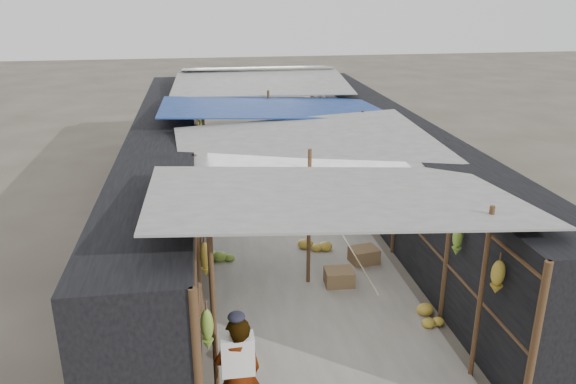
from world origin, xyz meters
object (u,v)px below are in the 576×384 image
shopper_blue (238,168)px  vendor_seated (291,160)px  black_basin (355,214)px  vendor_elderly (238,374)px  crate_near (339,278)px

shopper_blue → vendor_seated: 2.63m
black_basin → vendor_seated: (-0.94, 3.77, 0.29)m
black_basin → vendor_seated: vendor_seated is taller
vendor_elderly → vendor_seated: (2.29, 10.18, -0.41)m
vendor_elderly → shopper_blue: size_ratio=0.98×
black_basin → vendor_elderly: size_ratio=0.41×
shopper_blue → vendor_seated: bearing=21.2°
black_basin → vendor_seated: 3.90m
crate_near → vendor_elderly: 3.96m
black_basin → vendor_seated: size_ratio=0.83×
vendor_seated → crate_near: bearing=-2.8°
crate_near → vendor_elderly: size_ratio=0.33×
vendor_elderly → vendor_seated: size_ratio=2.05×
shopper_blue → vendor_seated: size_ratio=2.10×
crate_near → black_basin: (1.15, 3.10, -0.06)m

